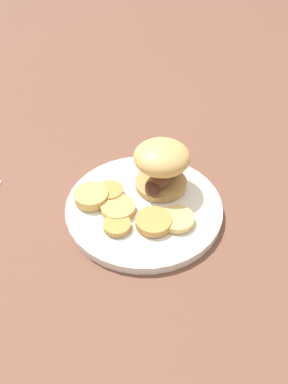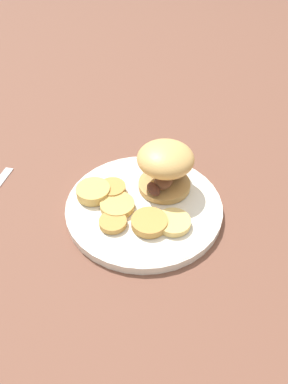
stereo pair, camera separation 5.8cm
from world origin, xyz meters
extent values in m
plane|color=brown|center=(0.00, 0.00, 0.00)|extent=(4.00, 4.00, 0.00)
cylinder|color=white|center=(0.00, 0.00, 0.01)|extent=(0.25, 0.25, 0.01)
torus|color=white|center=(0.00, 0.00, 0.01)|extent=(0.25, 0.25, 0.01)
cylinder|color=tan|center=(-0.03, -0.04, 0.02)|extent=(0.09, 0.09, 0.01)
ellipsoid|color=#563323|center=(-0.03, -0.07, 0.04)|extent=(0.05, 0.05, 0.02)
ellipsoid|color=brown|center=(-0.03, -0.03, 0.04)|extent=(0.04, 0.04, 0.02)
ellipsoid|color=brown|center=(-0.05, -0.06, 0.04)|extent=(0.05, 0.06, 0.01)
ellipsoid|color=#4C281E|center=(-0.02, -0.01, 0.04)|extent=(0.03, 0.04, 0.01)
ellipsoid|color=tan|center=(-0.03, -0.04, 0.08)|extent=(0.09, 0.09, 0.04)
cylinder|color=#BC8942|center=(0.05, 0.05, 0.02)|extent=(0.04, 0.04, 0.01)
cylinder|color=#BC8942|center=(-0.01, 0.05, 0.02)|extent=(0.06, 0.06, 0.01)
cylinder|color=tan|center=(0.08, -0.02, 0.02)|extent=(0.06, 0.06, 0.02)
cylinder|color=#BC8942|center=(0.05, -0.03, 0.02)|extent=(0.05, 0.05, 0.01)
cylinder|color=tan|center=(0.04, 0.01, 0.02)|extent=(0.05, 0.05, 0.01)
cylinder|color=#DBB766|center=(-0.05, 0.04, 0.02)|extent=(0.05, 0.05, 0.01)
camera|label=1|loc=(0.05, 0.43, 0.44)|focal=35.00mm
camera|label=2|loc=(-0.01, 0.43, 0.44)|focal=35.00mm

